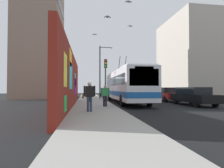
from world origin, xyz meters
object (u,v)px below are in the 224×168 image
pedestrian_midblock (90,91)px  pedestrian_at_curb (105,94)px  city_bus (126,85)px  street_lamp (101,68)px  parked_car_red (165,94)px  parked_car_black (193,96)px  traffic_light (106,73)px  pedestrian_near_wall (89,94)px  parked_car_dark_gray (149,93)px

pedestrian_midblock → pedestrian_at_curb: size_ratio=1.13×
city_bus → street_lamp: bearing=21.2°
city_bus → parked_car_red: (1.83, -5.20, -0.98)m
pedestrian_midblock → street_lamp: size_ratio=0.26×
parked_car_black → parked_car_red: 5.46m
pedestrian_midblock → traffic_light: 2.40m
pedestrian_midblock → pedestrian_near_wall: pedestrian_midblock is taller
parked_car_black → street_lamp: street_lamp is taller
pedestrian_near_wall → pedestrian_midblock: bearing=-1.8°
parked_car_dark_gray → traffic_light: bearing=137.1°
traffic_light → pedestrian_at_curb: bearing=173.2°
pedestrian_midblock → city_bus: bearing=-90.8°
pedestrian_near_wall → street_lamp: size_ratio=0.25×
parked_car_black → traffic_light: bearing=67.7°
parked_car_dark_gray → parked_car_red: bearing=-180.0°
city_bus → parked_car_dark_gray: 9.00m
street_lamp → parked_car_dark_gray: bearing=-74.7°
parked_car_red → parked_car_dark_gray: 5.46m
parked_car_dark_gray → pedestrian_at_curb: 14.49m
pedestrian_near_wall → parked_car_red: bearing=-43.7°
parked_car_dark_gray → pedestrian_near_wall: 17.48m
parked_car_dark_gray → pedestrian_at_curb: size_ratio=2.84×
parked_car_dark_gray → traffic_light: traffic_light is taller
parked_car_red → pedestrian_near_wall: size_ratio=2.88×
parked_car_dark_gray → street_lamp: bearing=105.3°
parked_car_red → pedestrian_near_wall: (-9.49, 9.05, 0.31)m
pedestrian_midblock → pedestrian_at_curb: (-4.93, -0.95, -0.14)m
parked_car_red → pedestrian_at_curb: size_ratio=3.08×
parked_car_red → pedestrian_at_curb: (-6.71, 7.86, 0.23)m
pedestrian_midblock → pedestrian_at_curb: pedestrian_midblock is taller
pedestrian_midblock → street_lamp: bearing=-16.5°
parked_car_red → pedestrian_near_wall: pedestrian_near_wall is taller
parked_car_dark_gray → street_lamp: size_ratio=0.65×
parked_car_red → parked_car_dark_gray: size_ratio=1.09×
pedestrian_midblock → parked_car_black: bearing=-112.7°
traffic_light → street_lamp: street_lamp is taller
parked_car_red → traffic_light: (-2.45, 7.35, 2.15)m
parked_car_black → parked_car_red: same height
parked_car_dark_gray → street_lamp: (-1.99, 7.26, 3.26)m
pedestrian_midblock → traffic_light: (-0.67, -1.46, 1.78)m
street_lamp → traffic_light: bearing=179.1°
parked_car_red → pedestrian_near_wall: bearing=136.3°
traffic_light → street_lamp: (5.91, -0.09, 1.11)m
parked_car_black → pedestrian_near_wall: pedestrian_near_wall is taller
parked_car_black → pedestrian_at_curb: pedestrian_at_curb is taller
traffic_light → parked_car_dark_gray: bearing=-42.9°
parked_car_dark_gray → pedestrian_midblock: size_ratio=2.52×
street_lamp → parked_car_black: bearing=-140.9°
parked_car_black → pedestrian_near_wall: size_ratio=2.91×
parked_car_dark_gray → pedestrian_near_wall: (-14.95, 9.05, 0.31)m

